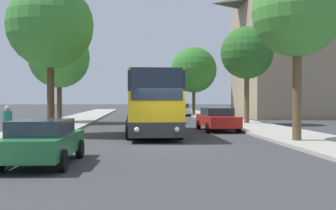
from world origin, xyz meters
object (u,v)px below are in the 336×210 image
object	(u,v)px
parked_car_right_far	(182,110)
tree_right_mid	(297,12)
pedestrian_walking_back	(7,126)
bus_middle	(145,101)
tree_left_far	(59,58)
tree_right_far	(247,53)
tree_right_near	(194,70)
bus_rear	(140,102)
tree_left_near	(50,26)
parked_car_left_curb	(43,141)
bus_front	(151,102)
parked_car_right_near	(217,119)

from	to	relation	value
parked_car_right_far	tree_right_mid	distance (m)	30.65
pedestrian_walking_back	bus_middle	bearing A→B (deg)	-76.28
tree_left_far	tree_right_far	xyz separation A→B (m)	(15.18, -3.01, 0.17)
bus_middle	tree_right_near	bearing A→B (deg)	61.61
tree_right_far	tree_right_mid	bearing A→B (deg)	-96.30
bus_rear	tree_left_near	bearing A→B (deg)	-97.85
bus_rear	parked_car_right_far	distance (m)	7.97
tree_left_far	parked_car_left_curb	bearing A→B (deg)	-80.44
bus_front	tree_left_near	xyz separation A→B (m)	(-5.66, -0.19, 4.29)
parked_car_right_far	tree_left_near	xyz separation A→B (m)	(-10.30, -24.98, 5.34)
bus_rear	tree_right_mid	world-z (taller)	tree_right_mid
bus_middle	pedestrian_walking_back	distance (m)	22.79
tree_left_near	tree_right_mid	xyz separation A→B (m)	(12.08, -5.17, -0.17)
parked_car_right_near	pedestrian_walking_back	world-z (taller)	pedestrian_walking_back
pedestrian_walking_back	tree_right_mid	distance (m)	13.36
parked_car_right_near	tree_left_far	bearing A→B (deg)	-39.38
tree_left_near	tree_right_near	bearing A→B (deg)	65.91
bus_front	tree_right_near	distance (m)	27.90
tree_left_far	tree_right_far	distance (m)	15.47
parked_car_left_curb	tree_right_far	xyz separation A→B (m)	(11.59, 18.27, 4.94)
bus_middle	bus_rear	bearing A→B (deg)	91.26
bus_front	pedestrian_walking_back	bearing A→B (deg)	-130.47
bus_front	tree_left_near	bearing A→B (deg)	-178.61
bus_middle	pedestrian_walking_back	size ratio (longest dim) A/B	7.02
bus_middle	tree_left_far	size ratio (longest dim) A/B	1.43
parked_car_left_curb	bus_front	bearing A→B (deg)	72.87
tree_left_near	tree_left_far	xyz separation A→B (m)	(-1.64, 11.07, -0.62)
parked_car_right_far	pedestrian_walking_back	distance (m)	33.48
parked_car_right_far	tree_right_near	xyz separation A→B (m)	(1.80, 2.07, 4.98)
bus_middle	tree_right_mid	world-z (taller)	tree_right_mid
tree_left_far	tree_left_near	bearing A→B (deg)	-81.57
tree_right_far	tree_right_near	bearing A→B (deg)	94.34
bus_middle	tree_right_far	world-z (taller)	tree_right_far
parked_car_right_far	parked_car_left_curb	bearing A→B (deg)	78.50
bus_rear	pedestrian_walking_back	size ratio (longest dim) A/B	6.95
bus_rear	tree_right_mid	xyz separation A→B (m)	(6.73, -36.33, 4.25)
parked_car_right_far	tree_left_far	world-z (taller)	tree_left_far
parked_car_right_far	parked_car_right_near	bearing A→B (deg)	90.93
parked_car_right_near	tree_left_far	size ratio (longest dim) A/B	0.60
pedestrian_walking_back	tree_right_far	xyz separation A→B (m)	(13.74, 14.86, 4.72)
parked_car_left_curb	tree_right_far	size ratio (longest dim) A/B	0.55
parked_car_right_near	tree_right_near	world-z (taller)	tree_right_near
bus_rear	tree_right_mid	size ratio (longest dim) A/B	1.42
parked_car_right_near	bus_middle	bearing A→B (deg)	-73.69
bus_middle	parked_car_left_curb	bearing A→B (deg)	-98.26
bus_middle	tree_right_far	distance (m)	11.30
parked_car_right_far	tree_right_near	world-z (taller)	tree_right_near
parked_car_left_curb	tree_right_mid	world-z (taller)	tree_right_mid
tree_left_near	tree_right_far	distance (m)	15.76
tree_right_near	tree_right_far	size ratio (longest dim) A/B	1.12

